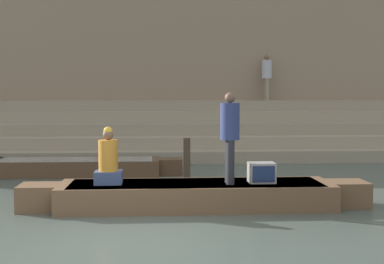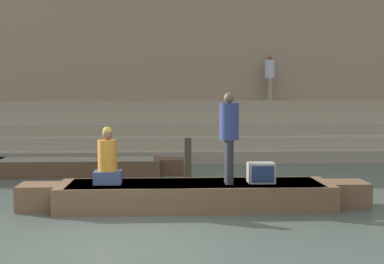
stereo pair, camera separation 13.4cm
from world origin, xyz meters
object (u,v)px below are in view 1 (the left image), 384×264
at_px(person_rowing, 108,161).
at_px(person_on_steps, 267,74).
at_px(person_standing, 230,131).
at_px(moored_boat_shore, 75,167).
at_px(tv_set, 262,173).
at_px(rowboat_main, 196,194).
at_px(mooring_post, 187,158).

bearing_deg(person_rowing, person_on_steps, 55.36).
xyz_separation_m(person_standing, moored_boat_shore, (-3.61, 4.57, -1.25)).
height_order(person_rowing, moored_boat_shore, person_rowing).
relative_size(person_standing, person_rowing, 1.59).
bearing_deg(person_on_steps, tv_set, 8.48).
xyz_separation_m(rowboat_main, mooring_post, (0.02, 3.60, 0.27)).
bearing_deg(tv_set, person_on_steps, 74.48).
distance_m(person_standing, tv_set, 1.02).
bearing_deg(person_rowing, tv_set, -8.32).
bearing_deg(mooring_post, person_rowing, -115.13).
distance_m(rowboat_main, tv_set, 1.34).
bearing_deg(tv_set, mooring_post, 105.39).
height_order(person_rowing, person_on_steps, person_on_steps).
bearing_deg(person_on_steps, mooring_post, -7.53).
distance_m(rowboat_main, moored_boat_shore, 5.35).
relative_size(rowboat_main, person_rowing, 6.14).
height_order(tv_set, moored_boat_shore, tv_set).
xyz_separation_m(person_standing, tv_set, (0.63, 0.07, -0.80)).
height_order(tv_set, person_on_steps, person_on_steps).
distance_m(rowboat_main, mooring_post, 3.61).
distance_m(tv_set, person_on_steps, 10.47).
xyz_separation_m(person_rowing, person_on_steps, (5.08, 9.95, 2.05)).
bearing_deg(person_standing, person_rowing, -170.33).
height_order(mooring_post, person_on_steps, person_on_steps).
bearing_deg(moored_boat_shore, rowboat_main, -56.81).
bearing_deg(person_on_steps, person_standing, 5.16).
distance_m(person_standing, person_rowing, 2.38).
bearing_deg(rowboat_main, tv_set, -5.20).
height_order(person_rowing, tv_set, person_rowing).
bearing_deg(mooring_post, person_standing, -80.61).
bearing_deg(person_standing, moored_boat_shore, 140.60).
relative_size(person_rowing, moored_boat_shore, 0.19).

